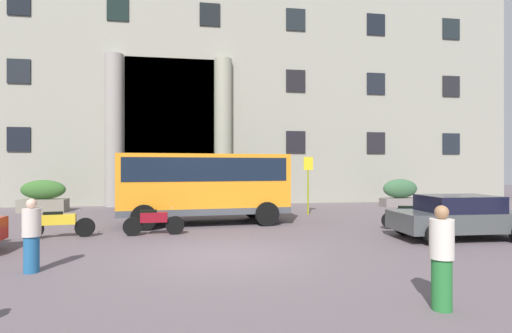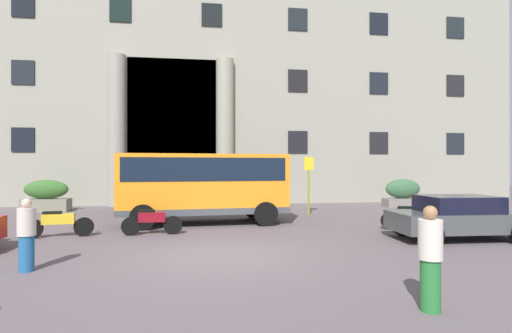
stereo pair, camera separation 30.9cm
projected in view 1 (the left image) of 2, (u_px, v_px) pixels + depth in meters
ground_plane at (225, 258)px, 9.38m from camera, size 80.00×64.00×0.12m
office_building_facade at (208, 78)px, 26.67m from camera, size 38.85×9.76×16.91m
orange_minibus at (205, 182)px, 14.76m from camera, size 6.50×2.95×2.70m
bus_stop_sign at (308, 179)px, 17.57m from camera, size 0.44×0.08×2.67m
hedge_planter_far_east at (400, 193)px, 21.21m from camera, size 2.09×0.88×1.53m
hedge_planter_entrance_left at (43, 197)px, 18.57m from camera, size 2.17×0.84×1.57m
hedge_planter_far_west at (259, 194)px, 20.53m from camera, size 1.68×0.76×1.48m
parked_sedan_far at (459, 216)px, 11.64m from camera, size 3.96×2.00×1.33m
scooter_by_planter at (410, 216)px, 13.45m from camera, size 2.06×0.70×0.89m
motorcycle_near_kerb at (58, 223)px, 11.75m from camera, size 2.06×0.56×0.89m
motorcycle_far_end at (153, 221)px, 12.25m from camera, size 1.93×0.55×0.89m
pedestrian_man_red_shirt at (32, 236)px, 7.93m from camera, size 0.36×0.36×1.55m
pedestrian_woman_with_bag at (442, 257)px, 5.86m from camera, size 0.36×0.36×1.62m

